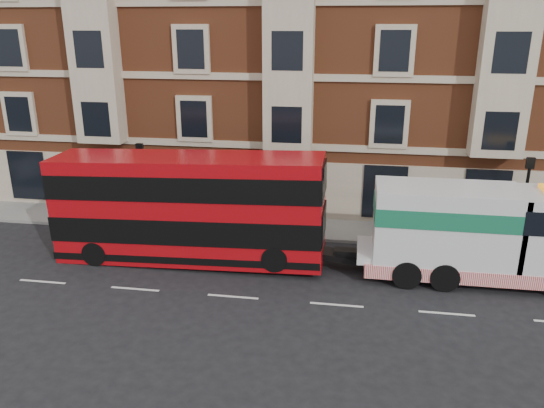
% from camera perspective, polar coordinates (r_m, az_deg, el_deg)
% --- Properties ---
extents(ground, '(120.00, 120.00, 0.00)m').
position_cam_1_polar(ground, '(20.89, -4.22, -9.92)').
color(ground, black).
rests_on(ground, ground).
extents(sidewalk, '(90.00, 3.00, 0.15)m').
position_cam_1_polar(sidewalk, '(27.53, -0.69, -2.35)').
color(sidewalk, slate).
rests_on(sidewalk, ground).
extents(victorian_terrace, '(45.00, 12.00, 20.40)m').
position_cam_1_polar(victorian_terrace, '(33.01, 2.46, 18.91)').
color(victorian_terrace, brown).
rests_on(victorian_terrace, ground).
extents(lamp_post_west, '(0.35, 0.15, 4.35)m').
position_cam_1_polar(lamp_post_west, '(27.15, -13.79, 2.58)').
color(lamp_post_west, black).
rests_on(lamp_post_west, sidewalk).
extents(lamp_post_east, '(0.35, 0.15, 4.35)m').
position_cam_1_polar(lamp_post_east, '(26.23, 25.55, 0.67)').
color(lamp_post_east, black).
rests_on(lamp_post_east, sidewalk).
extents(double_decker_bus, '(11.72, 2.69, 4.75)m').
position_cam_1_polar(double_decker_bus, '(23.23, -8.97, -0.28)').
color(double_decker_bus, '#AA090F').
rests_on(double_decker_bus, ground).
extents(tow_truck, '(9.39, 2.77, 3.91)m').
position_cam_1_polar(tow_truck, '(22.87, 21.27, -2.87)').
color(tow_truck, silver).
rests_on(tow_truck, ground).
extents(pedestrian, '(0.62, 0.46, 1.55)m').
position_cam_1_polar(pedestrian, '(29.39, -19.66, -0.34)').
color(pedestrian, black).
rests_on(pedestrian, sidewalk).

